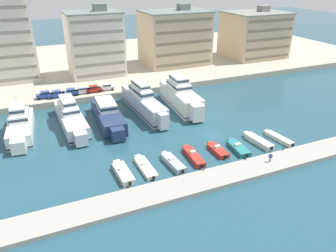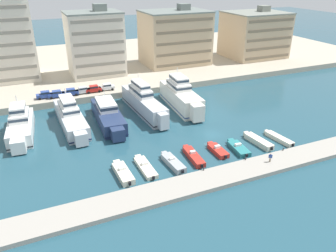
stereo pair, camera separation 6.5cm
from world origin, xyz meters
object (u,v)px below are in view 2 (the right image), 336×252
object	(u,v)px
motorboat_cream_right	(279,138)
motorboat_red_center	(218,150)
yacht_navy_mid_left	(108,115)
yacht_silver_left	(70,116)
car_red_center	(94,89)
car_blue_far_left	(45,95)
car_blue_mid_left	(70,92)
motorboat_cream_far_left	(123,173)
motorboat_red_center_left	(193,156)
motorboat_teal_center_right	(238,148)
car_blue_left	(56,94)
motorboat_grey_mid_left	(173,162)
car_white_center_right	(107,87)
yacht_silver_center_left	(143,102)
yacht_ivory_center	(181,96)
car_silver_center_left	(82,90)
motorboat_cream_left	(145,167)
yacht_white_far_left	(20,125)
pedestrian_near_edge	(270,157)

from	to	relation	value
motorboat_cream_right	motorboat_red_center	bearing A→B (deg)	177.09
yacht_navy_mid_left	yacht_silver_left	bearing A→B (deg)	166.34
car_red_center	motorboat_red_center	bearing A→B (deg)	-68.38
car_blue_far_left	car_blue_mid_left	world-z (taller)	same
motorboat_cream_far_left	motorboat_red_center_left	bearing A→B (deg)	0.85
yacht_navy_mid_left	motorboat_teal_center_right	bearing A→B (deg)	-48.61
yacht_silver_left	car_blue_mid_left	size ratio (longest dim) A/B	5.25
motorboat_red_center	car_blue_far_left	bearing A→B (deg)	125.38
yacht_silver_left	motorboat_red_center_left	size ratio (longest dim) A/B	2.86
car_blue_left	yacht_silver_left	bearing A→B (deg)	-85.04
yacht_silver_left	motorboat_grey_mid_left	bearing A→B (deg)	-60.10
motorboat_red_center_left	car_white_center_right	xyz separation A→B (m)	(-6.25, 38.19, 2.14)
yacht_silver_center_left	motorboat_red_center_left	bearing A→B (deg)	-87.49
yacht_navy_mid_left	car_blue_left	xyz separation A→B (m)	(-9.05, 16.37, 0.79)
yacht_navy_mid_left	yacht_silver_center_left	bearing A→B (deg)	14.31
yacht_ivory_center	motorboat_red_center	bearing A→B (deg)	-98.37
motorboat_cream_far_left	car_blue_far_left	world-z (taller)	car_blue_far_left
motorboat_red_center	car_blue_mid_left	xyz separation A→B (m)	(-20.92, 37.64, 2.18)
motorboat_red_center	car_silver_center_left	world-z (taller)	car_silver_center_left
yacht_silver_center_left	motorboat_cream_left	distance (m)	24.89
car_blue_far_left	car_silver_center_left	size ratio (longest dim) A/B	1.00
yacht_ivory_center	car_blue_mid_left	xyz separation A→B (m)	(-24.33, 14.51, -0.18)
yacht_ivory_center	car_red_center	bearing A→B (deg)	141.41
motorboat_cream_far_left	motorboat_red_center_left	xyz separation A→B (m)	(13.16, 0.20, -0.05)
yacht_white_far_left	motorboat_cream_right	distance (m)	52.37
yacht_navy_mid_left	motorboat_cream_far_left	distance (m)	21.80
yacht_ivory_center	car_white_center_right	xyz separation A→B (m)	(-14.82, 14.87, -0.18)
yacht_white_far_left	car_white_center_right	distance (m)	26.76
motorboat_grey_mid_left	car_blue_far_left	bearing A→B (deg)	114.40
motorboat_teal_center_right	car_silver_center_left	bearing A→B (deg)	119.50
car_red_center	yacht_silver_left	bearing A→B (deg)	-118.93
yacht_white_far_left	motorboat_cream_far_left	world-z (taller)	yacht_white_far_left
motorboat_cream_right	car_blue_mid_left	size ratio (longest dim) A/B	1.76
motorboat_cream_far_left	motorboat_cream_left	distance (m)	4.09
motorboat_cream_left	motorboat_cream_right	size ratio (longest dim) A/B	1.08
yacht_silver_left	car_blue_left	bearing A→B (deg)	94.96
yacht_white_far_left	car_blue_far_left	size ratio (longest dim) A/B	4.32
car_blue_far_left	car_blue_left	distance (m)	2.76
yacht_silver_left	motorboat_red_center_left	world-z (taller)	yacht_silver_left
yacht_ivory_center	motorboat_red_center_left	bearing A→B (deg)	-110.18
yacht_ivory_center	motorboat_red_center	size ratio (longest dim) A/B	3.46
yacht_silver_left	car_white_center_right	bearing A→B (deg)	51.89
motorboat_red_center	car_blue_left	bearing A→B (deg)	123.02
yacht_silver_center_left	motorboat_teal_center_right	bearing A→B (deg)	-67.17
car_white_center_right	car_blue_far_left	bearing A→B (deg)	179.51
yacht_ivory_center	motorboat_grey_mid_left	bearing A→B (deg)	-118.31
motorboat_cream_far_left	motorboat_cream_right	xyz separation A→B (m)	(32.08, -0.31, -0.12)
yacht_silver_left	pedestrian_near_edge	size ratio (longest dim) A/B	13.44
car_silver_center_left	car_blue_left	bearing A→B (deg)	-177.25
motorboat_cream_left	car_blue_mid_left	size ratio (longest dim) A/B	1.91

